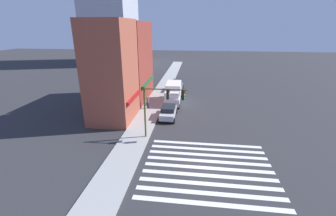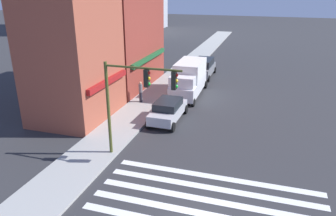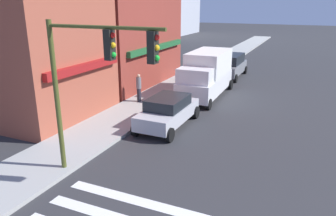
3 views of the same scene
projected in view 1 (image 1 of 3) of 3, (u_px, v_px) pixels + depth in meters
name	position (u px, v px, depth m)	size (l,w,h in m)	color
ground_plane	(208.00, 168.00, 18.92)	(200.00, 200.00, 0.00)	#2D2D30
sidewalk_left	(122.00, 161.00, 19.77)	(120.00, 3.00, 0.15)	#9E9E99
crosswalk_stripes	(208.00, 168.00, 18.92)	(8.72, 10.80, 0.01)	silver
storefront_row	(124.00, 66.00, 31.84)	(16.74, 5.30, 12.12)	#9E4C38
traffic_signal	(161.00, 102.00, 22.54)	(0.32, 4.40, 5.63)	#474C1E
sedan_silver	(168.00, 112.00, 29.18)	(4.41, 2.02, 1.59)	#B7B7BC
box_truck_white	(173.00, 93.00, 34.81)	(6.25, 2.42, 3.04)	white
suv_grey	(177.00, 86.00, 41.31)	(4.71, 2.12, 1.94)	slate
pedestrian_grey_coat	(148.00, 102.00, 32.20)	(0.32, 0.32, 1.77)	#23232D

